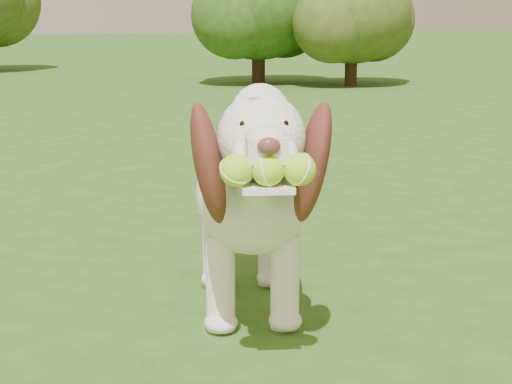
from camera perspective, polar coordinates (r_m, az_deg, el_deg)
name	(u,v)px	position (r m, az deg, el deg)	size (l,w,h in m)	color
ground	(141,337)	(2.90, -7.68, -9.59)	(80.00, 80.00, 0.00)	#234814
dog	(250,190)	(2.95, -0.43, 0.16)	(0.76, 1.28, 0.86)	white
shrub_d	(352,13)	(12.66, 6.43, 11.79)	(1.72, 1.72, 1.79)	#382314
shrub_f	(258,5)	(12.97, 0.17, 12.36)	(1.91, 1.91, 1.98)	#382314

